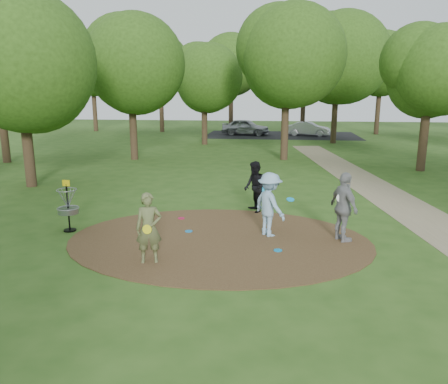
# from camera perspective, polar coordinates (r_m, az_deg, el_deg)

# --- Properties ---
(ground) EXTENTS (100.00, 100.00, 0.00)m
(ground) POSITION_cam_1_polar(r_m,az_deg,el_deg) (12.21, -0.67, -6.31)
(ground) COLOR #2D5119
(ground) RESTS_ON ground
(dirt_clearing) EXTENTS (8.40, 8.40, 0.02)m
(dirt_clearing) POSITION_cam_1_polar(r_m,az_deg,el_deg) (12.20, -0.67, -6.26)
(dirt_clearing) COLOR #47301C
(dirt_clearing) RESTS_ON ground
(footpath) EXTENTS (7.55, 39.89, 0.01)m
(footpath) POSITION_cam_1_polar(r_m,az_deg,el_deg) (14.88, 26.19, -4.09)
(footpath) COLOR #8C7A5B
(footpath) RESTS_ON ground
(parking_lot) EXTENTS (14.00, 8.00, 0.01)m
(parking_lot) POSITION_cam_1_polar(r_m,az_deg,el_deg) (41.62, 7.53, 7.38)
(parking_lot) COLOR black
(parking_lot) RESTS_ON ground
(player_observer_with_disc) EXTENTS (0.71, 0.56, 1.72)m
(player_observer_with_disc) POSITION_cam_1_polar(r_m,az_deg,el_deg) (10.57, -9.79, -4.69)
(player_observer_with_disc) COLOR #5F663B
(player_observer_with_disc) RESTS_ON ground
(player_throwing_with_disc) EXTENTS (1.35, 1.35, 1.84)m
(player_throwing_with_disc) POSITION_cam_1_polar(r_m,az_deg,el_deg) (12.38, 5.99, -1.65)
(player_throwing_with_disc) COLOR #8EB6D5
(player_throwing_with_disc) RESTS_ON ground
(player_walking_with_disc) EXTENTS (0.94, 1.04, 1.74)m
(player_walking_with_disc) POSITION_cam_1_polar(r_m,az_deg,el_deg) (14.83, 4.03, 0.66)
(player_walking_with_disc) COLOR black
(player_walking_with_disc) RESTS_ON ground
(player_waiting_with_disc) EXTENTS (0.92, 1.23, 1.93)m
(player_waiting_with_disc) POSITION_cam_1_polar(r_m,az_deg,el_deg) (12.29, 15.39, -1.94)
(player_waiting_with_disc) COLOR gray
(player_waiting_with_disc) RESTS_ON ground
(disc_ground_cyan) EXTENTS (0.22, 0.22, 0.02)m
(disc_ground_cyan) POSITION_cam_1_polar(r_m,az_deg,el_deg) (12.91, -4.63, -5.12)
(disc_ground_cyan) COLOR #1778BC
(disc_ground_cyan) RESTS_ON dirt_clearing
(disc_ground_blue) EXTENTS (0.22, 0.22, 0.02)m
(disc_ground_blue) POSITION_cam_1_polar(r_m,az_deg,el_deg) (11.47, 7.06, -7.56)
(disc_ground_blue) COLOR #0C88CE
(disc_ground_blue) RESTS_ON dirt_clearing
(disc_ground_red) EXTENTS (0.22, 0.22, 0.02)m
(disc_ground_red) POSITION_cam_1_polar(r_m,az_deg,el_deg) (14.21, -5.61, -3.43)
(disc_ground_red) COLOR #B91244
(disc_ground_red) RESTS_ON dirt_clearing
(car_left) EXTENTS (4.61, 2.42, 1.50)m
(car_left) POSITION_cam_1_polar(r_m,az_deg,el_deg) (41.35, 2.86, 8.48)
(car_left) COLOR #9E9FA6
(car_left) RESTS_ON ground
(car_right) EXTENTS (4.09, 2.11, 1.28)m
(car_right) POSITION_cam_1_polar(r_m,az_deg,el_deg) (41.22, 10.98, 8.09)
(car_right) COLOR #9FA0A7
(car_right) RESTS_ON ground
(disc_golf_basket) EXTENTS (0.63, 0.63, 1.54)m
(disc_golf_basket) POSITION_cam_1_polar(r_m,az_deg,el_deg) (13.55, -19.75, -1.27)
(disc_golf_basket) COLOR black
(disc_golf_basket) RESTS_ON ground
(tree_ring) EXTENTS (36.64, 46.32, 9.76)m
(tree_ring) POSITION_cam_1_polar(r_m,az_deg,el_deg) (20.37, 7.49, 16.54)
(tree_ring) COLOR #332316
(tree_ring) RESTS_ON ground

